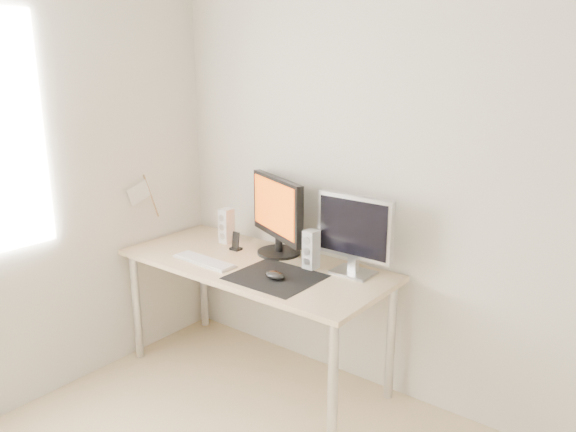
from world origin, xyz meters
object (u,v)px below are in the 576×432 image
Objects in this scene: desk at (255,275)px; speaker_left at (226,226)px; phone_dock at (236,244)px; main_monitor at (277,213)px; speaker_right at (311,249)px; second_monitor at (354,231)px; mouse at (275,275)px; keyboard at (204,261)px.

desk is 0.46m from speaker_left.
main_monitor is at bearing 21.74° from phone_dock.
second_monitor is at bearing 16.78° from speaker_right.
main_monitor reaches higher than speaker_right.
mouse is 0.31m from desk.
phone_dock is (-0.78, -0.10, -0.21)m from second_monitor.
keyboard is (-0.49, -0.04, -0.02)m from mouse.
speaker_left is 0.69m from speaker_right.
desk is 0.39m from main_monitor.
desk is at bearing -22.61° from phone_dock.
speaker_left reaches higher than desk.
desk is 7.29× the size of speaker_left.
mouse is 0.47m from main_monitor.
desk is at bearing -160.42° from second_monitor.
mouse is 0.23× the size of main_monitor.
phone_dock reaches higher than keyboard.
mouse is 0.28m from speaker_right.
mouse is 0.29× the size of keyboard.
second_monitor is (0.54, 0.19, 0.32)m from desk.
phone_dock is at bearing -26.41° from speaker_left.
speaker_right is at bearing -3.88° from speaker_left.
phone_dock is at bearing 91.13° from keyboard.
mouse is 0.08× the size of desk.
second_monitor is at bearing 49.56° from mouse.
keyboard reaches higher than desk.
speaker_right reaches higher than desk.
main_monitor is 0.34m from phone_dock.
second_monitor is (0.53, -0.00, -0.01)m from main_monitor.
main_monitor is 4.58× the size of phone_dock.
main_monitor is at bearing 179.66° from second_monitor.
desk is at bearing -158.40° from speaker_right.
speaker_right is at bearing -163.22° from second_monitor.
speaker_left is (-0.64, 0.30, 0.08)m from mouse.
speaker_left is (-0.39, -0.03, -0.14)m from main_monitor.
speaker_left is 0.52× the size of keyboard.
second_monitor is 1.06× the size of keyboard.
main_monitor reaches higher than mouse.
speaker_left reaches higher than phone_dock.
desk is at bearing -24.10° from speaker_left.
speaker_right is 0.52× the size of keyboard.
mouse is 0.55× the size of speaker_right.
second_monitor is 2.05× the size of speaker_right.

